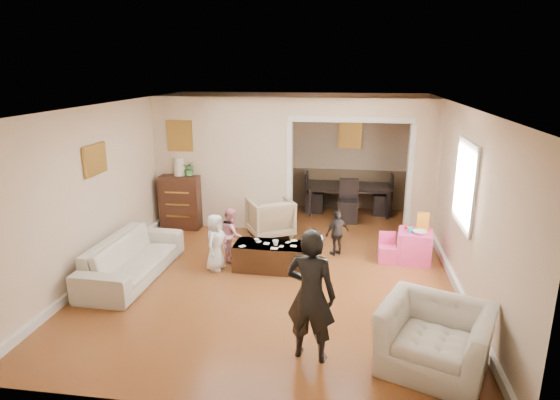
% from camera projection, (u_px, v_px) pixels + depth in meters
% --- Properties ---
extents(floor, '(7.00, 7.00, 0.00)m').
position_uv_depth(floor, '(278.00, 264.00, 7.84)').
color(floor, brown).
rests_on(floor, ground).
extents(partition_left, '(2.75, 0.18, 2.60)m').
position_uv_depth(partition_left, '(223.00, 164.00, 9.39)').
color(partition_left, beige).
rests_on(partition_left, ground).
extents(partition_right, '(0.55, 0.18, 2.60)m').
position_uv_depth(partition_right, '(423.00, 169.00, 8.86)').
color(partition_right, beige).
rests_on(partition_right, ground).
extents(partition_header, '(2.22, 0.18, 0.35)m').
position_uv_depth(partition_header, '(351.00, 107.00, 8.74)').
color(partition_header, beige).
rests_on(partition_header, partition_right).
extents(window_pane, '(0.03, 0.95, 1.10)m').
position_uv_depth(window_pane, '(466.00, 185.00, 6.66)').
color(window_pane, white).
rests_on(window_pane, ground).
extents(framed_art_partition, '(0.45, 0.03, 0.55)m').
position_uv_depth(framed_art_partition, '(180.00, 136.00, 9.26)').
color(framed_art_partition, brown).
rests_on(framed_art_partition, partition_left).
extents(framed_art_sofa_wall, '(0.03, 0.55, 0.40)m').
position_uv_depth(framed_art_sofa_wall, '(95.00, 159.00, 7.15)').
color(framed_art_sofa_wall, brown).
extents(framed_art_alcove, '(0.45, 0.03, 0.55)m').
position_uv_depth(framed_art_alcove, '(350.00, 135.00, 10.50)').
color(framed_art_alcove, brown).
extents(sofa, '(0.90, 2.16, 0.62)m').
position_uv_depth(sofa, '(132.00, 258.00, 7.31)').
color(sofa, beige).
rests_on(sofa, ground).
extents(armchair_back, '(1.07, 1.08, 0.73)m').
position_uv_depth(armchair_back, '(270.00, 217.00, 9.09)').
color(armchair_back, tan).
rests_on(armchair_back, ground).
extents(armchair_front, '(1.39, 1.31, 0.72)m').
position_uv_depth(armchair_front, '(435.00, 338.00, 5.05)').
color(armchair_front, beige).
rests_on(armchair_front, ground).
extents(dresser, '(0.78, 0.44, 1.08)m').
position_uv_depth(dresser, '(182.00, 201.00, 9.53)').
color(dresser, '#361910').
rests_on(dresser, ground).
extents(table_lamp, '(0.22, 0.22, 0.36)m').
position_uv_depth(table_lamp, '(179.00, 166.00, 9.33)').
color(table_lamp, beige).
rests_on(table_lamp, dresser).
extents(potted_plant, '(0.27, 0.23, 0.30)m').
position_uv_depth(potted_plant, '(189.00, 168.00, 9.31)').
color(potted_plant, '#3A7A36').
rests_on(potted_plant, dresser).
extents(coffee_table, '(1.14, 0.59, 0.42)m').
position_uv_depth(coffee_table, '(270.00, 256.00, 7.62)').
color(coffee_table, '#3C2413').
rests_on(coffee_table, ground).
extents(coffee_cup, '(0.10, 0.10, 0.09)m').
position_uv_depth(coffee_cup, '(275.00, 243.00, 7.49)').
color(coffee_cup, silver).
rests_on(coffee_cup, coffee_table).
extents(play_table, '(0.62, 0.62, 0.53)m').
position_uv_depth(play_table, '(414.00, 246.00, 7.90)').
color(play_table, '#FF4398').
rests_on(play_table, ground).
extents(cereal_box, '(0.21, 0.10, 0.30)m').
position_uv_depth(cereal_box, '(423.00, 221.00, 7.86)').
color(cereal_box, yellow).
rests_on(cereal_box, play_table).
extents(cyan_cup, '(0.08, 0.08, 0.08)m').
position_uv_depth(cyan_cup, '(410.00, 230.00, 7.78)').
color(cyan_cup, '#28BBCB').
rests_on(cyan_cup, play_table).
extents(toy_block, '(0.09, 0.07, 0.05)m').
position_uv_depth(toy_block, '(407.00, 227.00, 7.95)').
color(toy_block, red).
rests_on(toy_block, play_table).
extents(play_bowl, '(0.26, 0.26, 0.06)m').
position_uv_depth(play_bowl, '(420.00, 232.00, 7.70)').
color(play_bowl, white).
rests_on(play_bowl, play_table).
extents(dining_table, '(1.87, 1.09, 0.64)m').
position_uv_depth(dining_table, '(348.00, 199.00, 10.52)').
color(dining_table, black).
rests_on(dining_table, ground).
extents(adult_person, '(0.62, 0.48, 1.53)m').
position_uv_depth(adult_person, '(311.00, 295.00, 5.13)').
color(adult_person, black).
rests_on(adult_person, ground).
extents(child_kneel_a, '(0.38, 0.50, 0.92)m').
position_uv_depth(child_kneel_a, '(215.00, 242.00, 7.53)').
color(child_kneel_a, white).
rests_on(child_kneel_a, ground).
extents(child_kneel_b, '(0.46, 0.52, 0.90)m').
position_uv_depth(child_kneel_b, '(232.00, 234.00, 7.94)').
color(child_kneel_b, pink).
rests_on(child_kneel_b, ground).
extents(child_toddler, '(0.49, 0.45, 0.80)m').
position_uv_depth(child_toddler, '(337.00, 233.00, 8.14)').
color(child_toddler, black).
rests_on(child_toddler, ground).
extents(craft_papers, '(0.91, 0.49, 0.00)m').
position_uv_depth(craft_papers, '(272.00, 244.00, 7.56)').
color(craft_papers, white).
rests_on(craft_papers, coffee_table).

